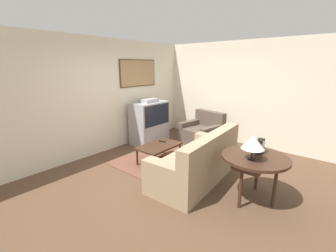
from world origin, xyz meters
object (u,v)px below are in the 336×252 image
Objects in this scene: armchair at (202,132)px; coffee_table at (159,147)px; mantel_clock at (260,146)px; couch at (198,163)px; console_table at (255,160)px; tv at (150,122)px; table_lamp at (253,142)px.

armchair is 1.16× the size of coffee_table.
mantel_clock reaches higher than armchair.
mantel_clock is at bearing 96.63° from couch.
armchair is 1.09× the size of console_table.
couch is 1.08m from coffee_table.
table_lamp is at bearing -108.81° from tv.
coffee_table is 2.19m from table_lamp.
mantel_clock is at bearing 1.18° from console_table.
coffee_table is (0.12, 1.07, 0.03)m from couch.
tv is at bearing -127.72° from armchair.
couch is at bearing -96.56° from coffee_table.
armchair is 3.03m from table_lamp.
console_table is 4.48× the size of mantel_clock.
coffee_table is (-0.82, -1.09, -0.22)m from tv.
couch reaches higher than coffee_table.
mantel_clock reaches higher than coffee_table.
armchair reaches higher than coffee_table.
couch is 5.53× the size of table_lamp.
coffee_table is 2.11m from console_table.
console_table is at bearing -32.79° from armchair.
coffee_table is at bearing -127.03° from tv.
couch is 9.05× the size of mantel_clock.
console_table is (-1.91, -2.09, 0.39)m from armchair.
table_lamp is (-0.14, -1.01, 0.67)m from couch.
armchair is (1.94, 1.08, -0.06)m from couch.
tv reaches higher than couch.
table_lamp is at bearing 78.10° from couch.
console_table is (-0.10, -2.08, 0.31)m from coffee_table.
console_table is at bearing -106.14° from tv.
mantel_clock is (0.07, -2.08, 0.49)m from coffee_table.
couch reaches higher than armchair.
armchair is at bearing 47.63° from console_table.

